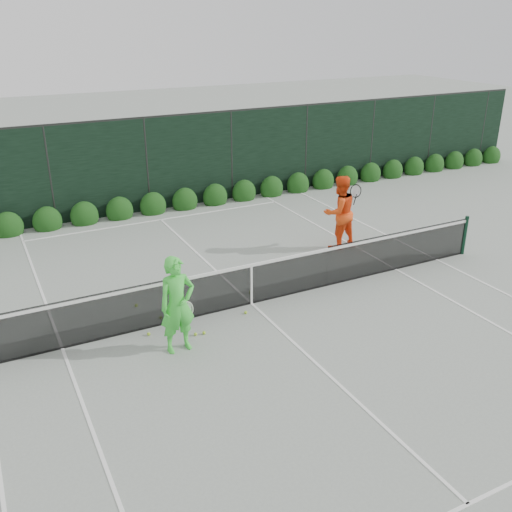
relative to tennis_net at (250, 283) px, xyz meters
name	(u,v)px	position (x,y,z in m)	size (l,w,h in m)	color
ground	(251,304)	(0.02, 0.00, -0.53)	(80.00, 80.00, 0.00)	gray
tennis_net	(250,283)	(0.00, 0.00, 0.00)	(12.90, 0.10, 1.07)	#103220
player_woman	(177,305)	(-2.05, -1.04, 0.43)	(0.73, 0.51, 1.93)	#3FD73F
player_man	(339,212)	(3.70, 1.96, 0.49)	(1.01, 0.80, 2.03)	#FF4B15
court_lines	(251,303)	(0.02, 0.00, -0.53)	(11.03, 23.83, 0.01)	white
windscreen_fence	(321,291)	(0.02, -2.71, 0.98)	(32.00, 21.07, 3.06)	black
hedge_row	(153,206)	(0.02, 7.15, -0.30)	(31.66, 0.65, 0.94)	#0F360E
tennis_balls	(192,318)	(-1.41, -0.05, -0.50)	(2.74, 1.85, 0.07)	#A8D52F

